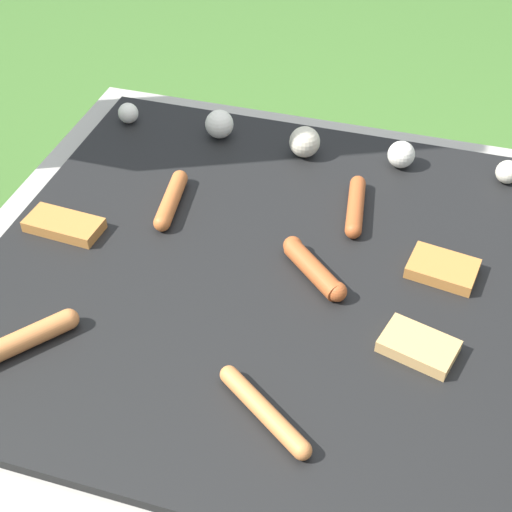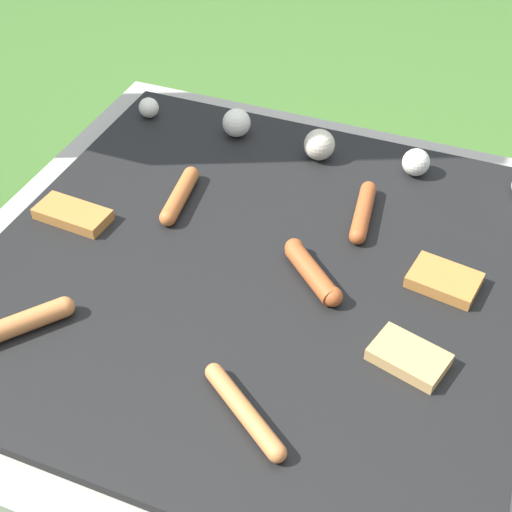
{
  "view_description": "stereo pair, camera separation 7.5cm",
  "coord_description": "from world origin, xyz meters",
  "views": [
    {
      "loc": [
        0.24,
        -0.8,
        1.18
      ],
      "look_at": [
        0.0,
        0.0,
        0.42
      ],
      "focal_mm": 50.0,
      "sensor_mm": 36.0,
      "label": 1
    },
    {
      "loc": [
        0.31,
        -0.78,
        1.18
      ],
      "look_at": [
        0.0,
        0.0,
        0.42
      ],
      "focal_mm": 50.0,
      "sensor_mm": 36.0,
      "label": 2
    }
  ],
  "objects": [
    {
      "name": "sausage_front_center",
      "position": [
        0.13,
        0.18,
        0.41
      ],
      "size": [
        0.05,
        0.16,
        0.03
      ],
      "color": "#A34C23",
      "rests_on": "grill"
    },
    {
      "name": "sausage_back_right",
      "position": [
        -0.19,
        0.1,
        0.41
      ],
      "size": [
        0.05,
        0.16,
        0.03
      ],
      "color": "#B7602D",
      "rests_on": "grill"
    },
    {
      "name": "grill",
      "position": [
        0.0,
        0.0,
        0.2
      ],
      "size": [
        0.98,
        0.98,
        0.4
      ],
      "color": "#9E998E",
      "rests_on": "ground_plane"
    },
    {
      "name": "ground_plane",
      "position": [
        0.0,
        0.0,
        0.0
      ],
      "size": [
        14.0,
        14.0,
        0.0
      ],
      "primitive_type": "plane",
      "color": "#3D6628"
    },
    {
      "name": "bread_slice_left",
      "position": [
        0.27,
        -0.11,
        0.41
      ],
      "size": [
        0.12,
        0.09,
        0.02
      ],
      "color": "tan",
      "rests_on": "grill"
    },
    {
      "name": "sausage_front_left",
      "position": [
        -0.28,
        -0.27,
        0.41
      ],
      "size": [
        0.14,
        0.17,
        0.03
      ],
      "color": "#C6753D",
      "rests_on": "grill"
    },
    {
      "name": "sausage_front_right",
      "position": [
        0.09,
        -0.28,
        0.41
      ],
      "size": [
        0.15,
        0.11,
        0.03
      ],
      "color": "#C6753D",
      "rests_on": "grill"
    },
    {
      "name": "mushroom_row",
      "position": [
        -0.01,
        0.34,
        0.42
      ],
      "size": [
        0.79,
        0.07,
        0.06
      ],
      "color": "silver",
      "rests_on": "grill"
    },
    {
      "name": "sausage_back_center",
      "position": [
        0.09,
        0.0,
        0.41
      ],
      "size": [
        0.12,
        0.11,
        0.03
      ],
      "color": "#A34C23",
      "rests_on": "grill"
    },
    {
      "name": "bread_slice_center",
      "position": [
        0.29,
        0.07,
        0.41
      ],
      "size": [
        0.12,
        0.09,
        0.02
      ],
      "color": "#B27033",
      "rests_on": "grill"
    },
    {
      "name": "bread_slice_right",
      "position": [
        -0.34,
        -0.01,
        0.41
      ],
      "size": [
        0.13,
        0.07,
        0.02
      ],
      "color": "#B27033",
      "rests_on": "grill"
    }
  ]
}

